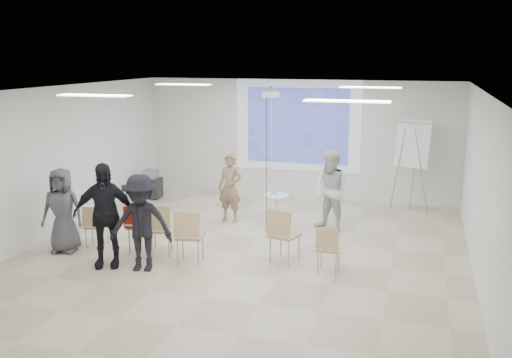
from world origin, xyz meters
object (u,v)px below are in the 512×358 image
(player_right, at_px, (332,187))
(pedestal_table, at_px, (276,207))
(chair_left_mid, at_px, (140,222))
(laptop, at_px, (160,227))
(audience_outer, at_px, (62,205))
(chair_right_inner, at_px, (282,232))
(flipchart_easel, at_px, (413,145))
(chair_far_left, at_px, (95,223))
(chair_left_inner, at_px, (159,226))
(chair_center, at_px, (189,233))
(audience_mid, at_px, (141,217))
(chair_right_far, at_px, (328,246))
(audience_left, at_px, (104,208))
(player_left, at_px, (230,183))
(av_cart, at_px, (151,185))

(player_right, bearing_deg, pedestal_table, -159.86)
(chair_left_mid, height_order, laptop, chair_left_mid)
(player_right, relative_size, audience_outer, 1.06)
(chair_right_inner, distance_m, flipchart_easel, 4.71)
(pedestal_table, distance_m, chair_far_left, 3.82)
(chair_left_inner, xyz_separation_m, flipchart_easel, (4.28, 4.40, 1.01))
(chair_left_mid, bearing_deg, chair_center, -25.71)
(chair_far_left, bearing_deg, pedestal_table, 30.15)
(player_right, xyz_separation_m, chair_far_left, (-4.12, -2.34, -0.45))
(audience_mid, height_order, audience_outer, audience_mid)
(laptop, bearing_deg, chair_right_far, 160.85)
(audience_left, bearing_deg, chair_left_inner, 26.96)
(audience_mid, distance_m, audience_outer, 1.89)
(chair_center, bearing_deg, laptop, 145.89)
(chair_right_far, relative_size, audience_mid, 0.43)
(player_left, height_order, chair_center, player_left)
(chair_right_far, bearing_deg, av_cart, 143.49)
(player_left, bearing_deg, player_right, 7.38)
(pedestal_table, distance_m, player_right, 1.34)
(chair_left_inner, height_order, audience_outer, audience_outer)
(pedestal_table, height_order, chair_right_inner, chair_right_inner)
(audience_outer, bearing_deg, chair_far_left, 25.51)
(pedestal_table, xyz_separation_m, laptop, (-1.57, -2.46, 0.14))
(player_right, xyz_separation_m, chair_left_mid, (-3.15, -2.36, -0.35))
(chair_far_left, height_order, audience_mid, audience_mid)
(chair_left_inner, relative_size, flipchart_easel, 0.45)
(chair_right_inner, height_order, laptop, chair_right_inner)
(audience_mid, relative_size, audience_outer, 1.06)
(player_left, bearing_deg, chair_left_inner, -93.09)
(chair_far_left, relative_size, chair_left_mid, 0.83)
(chair_right_inner, relative_size, av_cart, 1.33)
(av_cart, bearing_deg, player_left, -30.63)
(chair_left_mid, height_order, flipchart_easel, flipchart_easel)
(player_right, distance_m, audience_outer, 5.30)
(chair_left_inner, distance_m, audience_mid, 0.80)
(chair_center, bearing_deg, chair_far_left, 162.19)
(chair_left_inner, bearing_deg, chair_right_far, -17.31)
(chair_left_mid, distance_m, audience_outer, 1.48)
(chair_left_mid, bearing_deg, audience_left, -119.99)
(laptop, xyz_separation_m, audience_outer, (-1.79, -0.36, 0.37))
(chair_far_left, bearing_deg, audience_left, -58.44)
(player_right, distance_m, audience_mid, 4.15)
(chair_far_left, xyz_separation_m, chair_left_inner, (1.37, -0.08, 0.08))
(chair_left_inner, bearing_deg, audience_mid, -106.56)
(laptop, relative_size, audience_outer, 0.20)
(chair_center, bearing_deg, player_left, 84.46)
(laptop, bearing_deg, chair_left_inner, 86.50)
(chair_far_left, bearing_deg, audience_outer, -152.87)
(audience_mid, bearing_deg, chair_center, 25.41)
(chair_left_mid, relative_size, av_cart, 1.35)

